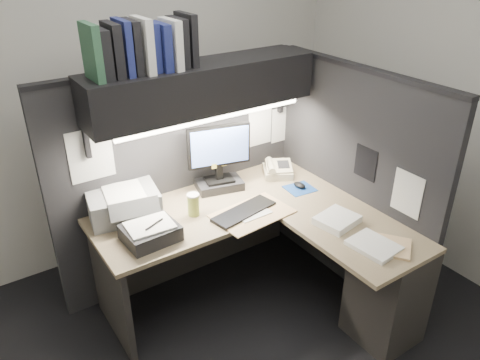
# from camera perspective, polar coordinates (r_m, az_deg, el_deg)

# --- Properties ---
(floor) EXTENTS (3.50, 3.50, 0.00)m
(floor) POSITION_cam_1_polar(r_m,az_deg,el_deg) (3.24, 1.36, -18.95)
(floor) COLOR black
(floor) RESTS_ON ground
(wall_back) EXTENTS (3.50, 0.04, 2.70)m
(wall_back) POSITION_cam_1_polar(r_m,az_deg,el_deg) (3.70, -12.17, 11.23)
(wall_back) COLOR silver
(wall_back) RESTS_ON floor
(wall_right) EXTENTS (0.04, 3.00, 2.70)m
(wall_right) POSITION_cam_1_polar(r_m,az_deg,el_deg) (3.69, 24.77, 9.29)
(wall_right) COLOR silver
(wall_right) RESTS_ON floor
(partition_back) EXTENTS (1.90, 0.06, 1.60)m
(partition_back) POSITION_cam_1_polar(r_m,az_deg,el_deg) (3.42, -7.07, 0.35)
(partition_back) COLOR black
(partition_back) RESTS_ON floor
(partition_right) EXTENTS (0.06, 1.50, 1.60)m
(partition_right) POSITION_cam_1_polar(r_m,az_deg,el_deg) (3.40, 13.35, -0.37)
(partition_right) COLOR black
(partition_right) RESTS_ON floor
(desk) EXTENTS (1.70, 1.53, 0.73)m
(desk) POSITION_cam_1_polar(r_m,az_deg,el_deg) (3.15, 7.92, -10.09)
(desk) COLOR #9B8263
(desk) RESTS_ON floor
(overhead_shelf) EXTENTS (1.55, 0.34, 0.30)m
(overhead_shelf) POSITION_cam_1_polar(r_m,az_deg,el_deg) (3.05, -4.63, 11.27)
(overhead_shelf) COLOR black
(overhead_shelf) RESTS_ON partition_back
(task_light_tube) EXTENTS (1.32, 0.04, 0.04)m
(task_light_tube) POSITION_cam_1_polar(r_m,az_deg,el_deg) (2.99, -3.17, 7.54)
(task_light_tube) COLOR white
(task_light_tube) RESTS_ON overhead_shelf
(monitor) EXTENTS (0.44, 0.27, 0.49)m
(monitor) POSITION_cam_1_polar(r_m,az_deg,el_deg) (3.30, -2.55, 1.91)
(monitor) COLOR black
(monitor) RESTS_ON desk
(keyboard) EXTENTS (0.48, 0.23, 0.02)m
(keyboard) POSITION_cam_1_polar(r_m,az_deg,el_deg) (3.09, 0.49, -3.88)
(keyboard) COLOR black
(keyboard) RESTS_ON desk
(mousepad) EXTENTS (0.22, 0.20, 0.00)m
(mousepad) POSITION_cam_1_polar(r_m,az_deg,el_deg) (3.41, 7.31, -1.04)
(mousepad) COLOR navy
(mousepad) RESTS_ON desk
(mouse) EXTENTS (0.07, 0.10, 0.04)m
(mouse) POSITION_cam_1_polar(r_m,az_deg,el_deg) (3.42, 7.27, -0.62)
(mouse) COLOR black
(mouse) RESTS_ON mousepad
(telephone) EXTENTS (0.29, 0.30, 0.09)m
(telephone) POSITION_cam_1_polar(r_m,az_deg,el_deg) (3.58, 4.62, 1.27)
(telephone) COLOR beige
(telephone) RESTS_ON desk
(coffee_cup) EXTENTS (0.08, 0.08, 0.14)m
(coffee_cup) POSITION_cam_1_polar(r_m,az_deg,el_deg) (3.06, -5.70, -3.08)
(coffee_cup) COLOR #A8B94A
(coffee_cup) RESTS_ON desk
(printer) EXTENTS (0.50, 0.44, 0.18)m
(printer) POSITION_cam_1_polar(r_m,az_deg,el_deg) (3.14, -14.11, -2.62)
(printer) COLOR gray
(printer) RESTS_ON desk
(notebook_stack) EXTENTS (0.32, 0.27, 0.09)m
(notebook_stack) POSITION_cam_1_polar(r_m,az_deg,el_deg) (2.87, -10.86, -6.33)
(notebook_stack) COLOR black
(notebook_stack) RESTS_ON desk
(open_folder) EXTENTS (0.53, 0.37, 0.01)m
(open_folder) POSITION_cam_1_polar(r_m,az_deg,el_deg) (3.08, 1.52, -4.11)
(open_folder) COLOR tan
(open_folder) RESTS_ON desk
(paper_stack_a) EXTENTS (0.28, 0.25, 0.05)m
(paper_stack_a) POSITION_cam_1_polar(r_m,az_deg,el_deg) (3.04, 11.74, -4.79)
(paper_stack_a) COLOR white
(paper_stack_a) RESTS_ON desk
(paper_stack_b) EXTENTS (0.24, 0.29, 0.03)m
(paper_stack_b) POSITION_cam_1_polar(r_m,az_deg,el_deg) (2.87, 16.00, -7.71)
(paper_stack_b) COLOR white
(paper_stack_b) RESTS_ON desk
(manila_stack) EXTENTS (0.34, 0.35, 0.02)m
(manila_stack) POSITION_cam_1_polar(r_m,az_deg,el_deg) (2.91, 17.38, -7.60)
(manila_stack) COLOR tan
(manila_stack) RESTS_ON desk
(binder_row) EXTENTS (0.63, 0.26, 0.31)m
(binder_row) POSITION_cam_1_polar(r_m,az_deg,el_deg) (2.82, -11.91, 15.61)
(binder_row) COLOR #2A543A
(binder_row) RESTS_ON overhead_shelf
(pinned_papers) EXTENTS (1.76, 1.31, 0.51)m
(pinned_papers) POSITION_cam_1_polar(r_m,az_deg,el_deg) (3.21, 1.97, 3.68)
(pinned_papers) COLOR white
(pinned_papers) RESTS_ON partition_back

